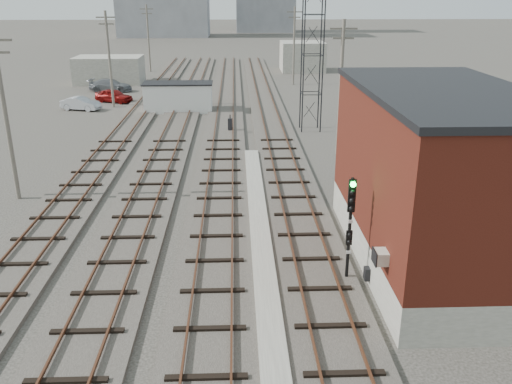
{
  "coord_description": "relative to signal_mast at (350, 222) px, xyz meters",
  "views": [
    {
      "loc": [
        -0.56,
        -8.18,
        10.67
      ],
      "look_at": [
        0.31,
        14.59,
        2.2
      ],
      "focal_mm": 38.0,
      "sensor_mm": 36.0,
      "label": 1
    }
  ],
  "objects": [
    {
      "name": "shed_left",
      "position": [
        -19.7,
        49.66,
        -0.94
      ],
      "size": [
        8.0,
        5.0,
        3.2
      ],
      "primitive_type": "cube",
      "color": "gray",
      "rests_on": "ground"
    },
    {
      "name": "utility_pole_right_b",
      "position": [
        2.8,
        47.66,
        2.26
      ],
      "size": [
        1.8,
        0.24,
        9.0
      ],
      "color": "#595147",
      "rests_on": "ground"
    },
    {
      "name": "utility_pole_left_a",
      "position": [
        -16.2,
        9.66,
        2.26
      ],
      "size": [
        1.8,
        0.24,
        9.0
      ],
      "color": "#595147",
      "rests_on": "ground"
    },
    {
      "name": "shed_right",
      "position": [
        5.3,
        59.66,
        -0.54
      ],
      "size": [
        6.0,
        6.0,
        4.0
      ],
      "primitive_type": "cube",
      "color": "gray",
      "rests_on": "ground"
    },
    {
      "name": "signal_mast",
      "position": [
        0.0,
        0.0,
        0.0
      ],
      "size": [
        0.4,
        0.42,
        4.27
      ],
      "color": "gray",
      "rests_on": "ground"
    },
    {
      "name": "ground",
      "position": [
        -3.7,
        49.66,
        -2.54
      ],
      "size": [
        320.0,
        320.0,
        0.0
      ],
      "primitive_type": "plane",
      "color": "#282621",
      "rests_on": "ground"
    },
    {
      "name": "brick_building",
      "position": [
        3.8,
        1.65,
        1.09
      ],
      "size": [
        6.54,
        12.2,
        7.22
      ],
      "color": "gray",
      "rests_on": "ground"
    },
    {
      "name": "car_red",
      "position": [
        -16.65,
        37.1,
        -1.87
      ],
      "size": [
        4.22,
        3.1,
        1.34
      ],
      "primitive_type": "imported",
      "rotation": [
        0.0,
        0.0,
        1.13
      ],
      "color": "maroon",
      "rests_on": "ground"
    },
    {
      "name": "car_grey",
      "position": [
        -18.36,
        43.57,
        -1.84
      ],
      "size": [
        4.98,
        2.5,
        1.39
      ],
      "primitive_type": "imported",
      "rotation": [
        0.0,
        0.0,
        1.45
      ],
      "color": "slate",
      "rests_on": "ground"
    },
    {
      "name": "platform_curb",
      "position": [
        -3.2,
        3.66,
        -2.41
      ],
      "size": [
        0.9,
        28.0,
        0.26
      ],
      "primitive_type": "cube",
      "color": "gray",
      "rests_on": "ground"
    },
    {
      "name": "utility_pole_left_c",
      "position": [
        -16.2,
        59.66,
        2.26
      ],
      "size": [
        1.8,
        0.24,
        9.0
      ],
      "color": "#595147",
      "rests_on": "ground"
    },
    {
      "name": "switch_stand",
      "position": [
        -4.7,
        24.03,
        -1.9
      ],
      "size": [
        0.37,
        0.37,
        1.35
      ],
      "rotation": [
        0.0,
        0.0,
        -0.23
      ],
      "color": "black",
      "rests_on": "ground"
    },
    {
      "name": "utility_pole_right_a",
      "position": [
        2.8,
        17.66,
        2.26
      ],
      "size": [
        1.8,
        0.24,
        9.0
      ],
      "color": "#595147",
      "rests_on": "ground"
    },
    {
      "name": "utility_pole_left_b",
      "position": [
        -16.2,
        34.66,
        2.26
      ],
      "size": [
        1.8,
        0.24,
        9.0
      ],
      "color": "#595147",
      "rests_on": "ground"
    },
    {
      "name": "track_right",
      "position": [
        -1.2,
        28.66,
        -2.43
      ],
      "size": [
        3.2,
        90.0,
        0.39
      ],
      "color": "#332D28",
      "rests_on": "ground"
    },
    {
      "name": "track_left",
      "position": [
        -13.2,
        28.66,
        -2.43
      ],
      "size": [
        3.2,
        90.0,
        0.39
      ],
      "color": "#332D28",
      "rests_on": "ground"
    },
    {
      "name": "site_trailer",
      "position": [
        -9.59,
        32.33,
        -1.17
      ],
      "size": [
        6.47,
        2.88,
        2.71
      ],
      "rotation": [
        0.0,
        0.0,
        0.01
      ],
      "color": "white",
      "rests_on": "ground"
    },
    {
      "name": "track_mid_right",
      "position": [
        -5.2,
        28.66,
        -2.43
      ],
      "size": [
        3.2,
        90.0,
        0.39
      ],
      "color": "#332D28",
      "rests_on": "ground"
    },
    {
      "name": "lattice_tower",
      "position": [
        1.8,
        24.66,
        4.96
      ],
      "size": [
        1.6,
        1.6,
        15.0
      ],
      "color": "black",
      "rests_on": "ground"
    },
    {
      "name": "track_mid_left",
      "position": [
        -9.2,
        28.66,
        -2.43
      ],
      "size": [
        3.2,
        90.0,
        0.39
      ],
      "color": "#332D28",
      "rests_on": "ground"
    },
    {
      "name": "car_silver",
      "position": [
        -18.98,
        33.28,
        -1.91
      ],
      "size": [
        4.02,
        2.38,
        1.25
      ],
      "primitive_type": "imported",
      "rotation": [
        0.0,
        0.0,
        1.27
      ],
      "color": "#A8AAB0",
      "rests_on": "ground"
    }
  ]
}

